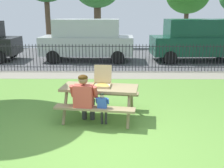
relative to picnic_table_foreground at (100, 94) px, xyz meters
The scene contains 11 objects.
ground 0.63m from the picnic_table_foreground, 69.26° to the right, with size 28.00×10.63×0.02m, color #61923B.
cobblestone_walkway 4.51m from the picnic_table_foreground, 89.29° to the left, with size 28.00×1.40×0.01m, color gray.
street_asphalt 8.84m from the picnic_table_foreground, 89.64° to the left, with size 28.00×7.30×0.01m, color #515154.
picnic_table_foreground is the anchor object (origin of this frame).
pizza_box_open 0.28m from the picnic_table_foreground, 59.45° to the left, with size 0.47×0.53×0.47m.
pizza_slice_on_table 0.40m from the picnic_table_foreground, 166.06° to the left, with size 0.25×0.23×0.02m.
adult_at_table 0.56m from the picnic_table_foreground, 124.29° to the right, with size 0.63×0.63×1.19m.
child_at_table 0.57m from the picnic_table_foreground, 80.23° to the right, with size 0.30×0.30×0.80m.
iron_fence_streetside 5.17m from the picnic_table_foreground, 89.39° to the left, with size 23.28×0.03×1.15m.
parked_car_center 7.70m from the picnic_table_foreground, 97.73° to the left, with size 4.65×2.06×2.08m.
parked_car_right 8.88m from the picnic_table_foreground, 59.26° to the left, with size 4.68×2.11×2.08m.
Camera 1 is at (0.30, -4.79, 2.54)m, focal length 43.85 mm.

